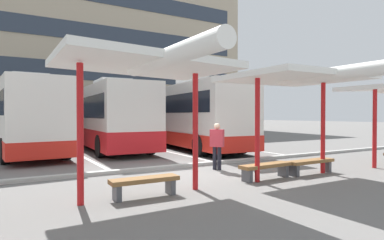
{
  "coord_description": "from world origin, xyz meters",
  "views": [
    {
      "loc": [
        -5.21,
        -9.04,
        1.87
      ],
      "look_at": [
        1.92,
        3.07,
        1.65
      ],
      "focal_mm": 30.41,
      "sensor_mm": 36.0,
      "label": 1
    }
  ],
  "objects_px": {
    "waiting_shelter_1": "(148,66)",
    "bench_1": "(145,183)",
    "coach_bus_0": "(24,118)",
    "coach_bus_2": "(185,116)",
    "bench_3": "(311,163)",
    "waiting_passenger_0": "(217,143)",
    "waiting_shelter_2": "(300,79)",
    "coach_bus_1": "(106,118)",
    "bench_2": "(266,167)"
  },
  "relations": [
    {
      "from": "waiting_shelter_1",
      "to": "bench_1",
      "type": "relative_size",
      "value": 2.91
    },
    {
      "from": "coach_bus_0",
      "to": "coach_bus_2",
      "type": "height_order",
      "value": "coach_bus_2"
    },
    {
      "from": "bench_3",
      "to": "waiting_passenger_0",
      "type": "bearing_deg",
      "value": 134.16
    },
    {
      "from": "waiting_shelter_1",
      "to": "bench_3",
      "type": "height_order",
      "value": "waiting_shelter_1"
    },
    {
      "from": "waiting_shelter_2",
      "to": "coach_bus_1",
      "type": "bearing_deg",
      "value": 102.38
    },
    {
      "from": "waiting_shelter_2",
      "to": "waiting_passenger_0",
      "type": "height_order",
      "value": "waiting_shelter_2"
    },
    {
      "from": "coach_bus_2",
      "to": "bench_1",
      "type": "relative_size",
      "value": 7.19
    },
    {
      "from": "bench_2",
      "to": "waiting_shelter_2",
      "type": "bearing_deg",
      "value": -26.8
    },
    {
      "from": "waiting_shelter_1",
      "to": "bench_3",
      "type": "distance_m",
      "value": 6.21
    },
    {
      "from": "coach_bus_0",
      "to": "coach_bus_1",
      "type": "xyz_separation_m",
      "value": [
        4.06,
        0.04,
        -0.04
      ]
    },
    {
      "from": "coach_bus_1",
      "to": "waiting_passenger_0",
      "type": "distance_m",
      "value": 9.0
    },
    {
      "from": "waiting_shelter_1",
      "to": "coach_bus_1",
      "type": "bearing_deg",
      "value": 78.78
    },
    {
      "from": "coach_bus_1",
      "to": "bench_2",
      "type": "xyz_separation_m",
      "value": [
        1.6,
        -10.93,
        -1.36
      ]
    },
    {
      "from": "coach_bus_2",
      "to": "bench_2",
      "type": "distance_m",
      "value": 9.74
    },
    {
      "from": "coach_bus_0",
      "to": "waiting_passenger_0",
      "type": "height_order",
      "value": "coach_bus_0"
    },
    {
      "from": "waiting_shelter_2",
      "to": "bench_2",
      "type": "bearing_deg",
      "value": 153.2
    },
    {
      "from": "coach_bus_2",
      "to": "bench_1",
      "type": "height_order",
      "value": "coach_bus_2"
    },
    {
      "from": "coach_bus_0",
      "to": "waiting_passenger_0",
      "type": "xyz_separation_m",
      "value": [
        5.36,
        -8.84,
        -0.83
      ]
    },
    {
      "from": "waiting_shelter_2",
      "to": "coach_bus_2",
      "type": "bearing_deg",
      "value": 80.5
    },
    {
      "from": "bench_2",
      "to": "bench_3",
      "type": "height_order",
      "value": "same"
    },
    {
      "from": "coach_bus_0",
      "to": "waiting_passenger_0",
      "type": "relative_size",
      "value": 6.78
    },
    {
      "from": "coach_bus_1",
      "to": "coach_bus_2",
      "type": "distance_m",
      "value": 4.44
    },
    {
      "from": "coach_bus_2",
      "to": "bench_2",
      "type": "height_order",
      "value": "coach_bus_2"
    },
    {
      "from": "bench_1",
      "to": "bench_3",
      "type": "xyz_separation_m",
      "value": [
        5.64,
        0.06,
        0.01
      ]
    },
    {
      "from": "coach_bus_1",
      "to": "waiting_shelter_2",
      "type": "height_order",
      "value": "coach_bus_1"
    },
    {
      "from": "coach_bus_1",
      "to": "waiting_passenger_0",
      "type": "relative_size",
      "value": 6.84
    },
    {
      "from": "coach_bus_0",
      "to": "waiting_shelter_2",
      "type": "relative_size",
      "value": 2.19
    },
    {
      "from": "bench_3",
      "to": "waiting_passenger_0",
      "type": "distance_m",
      "value": 3.06
    },
    {
      "from": "bench_1",
      "to": "waiting_passenger_0",
      "type": "distance_m",
      "value": 4.22
    },
    {
      "from": "waiting_passenger_0",
      "to": "bench_2",
      "type": "bearing_deg",
      "value": -81.83
    },
    {
      "from": "coach_bus_2",
      "to": "waiting_shelter_1",
      "type": "relative_size",
      "value": 2.47
    },
    {
      "from": "bench_1",
      "to": "waiting_shelter_2",
      "type": "height_order",
      "value": "waiting_shelter_2"
    },
    {
      "from": "coach_bus_1",
      "to": "bench_1",
      "type": "relative_size",
      "value": 6.82
    },
    {
      "from": "waiting_shelter_1",
      "to": "coach_bus_2",
      "type": "bearing_deg",
      "value": 56.56
    },
    {
      "from": "waiting_passenger_0",
      "to": "waiting_shelter_1",
      "type": "bearing_deg",
      "value": -145.81
    },
    {
      "from": "coach_bus_0",
      "to": "bench_3",
      "type": "bearing_deg",
      "value": -55.85
    },
    {
      "from": "coach_bus_0",
      "to": "bench_2",
      "type": "xyz_separation_m",
      "value": [
        5.66,
        -10.9,
        -1.4
      ]
    },
    {
      "from": "coach_bus_2",
      "to": "bench_1",
      "type": "bearing_deg",
      "value": -123.95
    },
    {
      "from": "waiting_shelter_1",
      "to": "coach_bus_0",
      "type": "bearing_deg",
      "value": 99.21
    },
    {
      "from": "bench_2",
      "to": "bench_1",
      "type": "bearing_deg",
      "value": -177.58
    },
    {
      "from": "bench_1",
      "to": "bench_2",
      "type": "relative_size",
      "value": 0.88
    },
    {
      "from": "coach_bus_1",
      "to": "bench_2",
      "type": "relative_size",
      "value": 6.02
    },
    {
      "from": "coach_bus_2",
      "to": "bench_3",
      "type": "height_order",
      "value": "coach_bus_2"
    },
    {
      "from": "coach_bus_1",
      "to": "bench_3",
      "type": "height_order",
      "value": "coach_bus_1"
    },
    {
      "from": "coach_bus_0",
      "to": "bench_3",
      "type": "distance_m",
      "value": 13.36
    },
    {
      "from": "waiting_shelter_1",
      "to": "waiting_shelter_2",
      "type": "height_order",
      "value": "waiting_shelter_1"
    },
    {
      "from": "coach_bus_0",
      "to": "bench_3",
      "type": "xyz_separation_m",
      "value": [
        7.46,
        -10.99,
        -1.4
      ]
    },
    {
      "from": "coach_bus_2",
      "to": "bench_3",
      "type": "distance_m",
      "value": 9.54
    },
    {
      "from": "bench_3",
      "to": "coach_bus_1",
      "type": "bearing_deg",
      "value": 107.13
    },
    {
      "from": "bench_1",
      "to": "coach_bus_2",
      "type": "bearing_deg",
      "value": 56.05
    }
  ]
}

